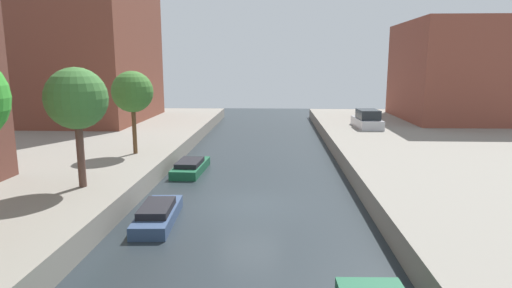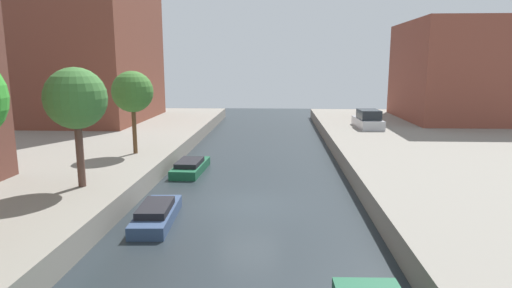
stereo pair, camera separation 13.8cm
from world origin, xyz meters
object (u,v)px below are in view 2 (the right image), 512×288
street_tree_2 (76,99)px  parked_car (368,120)px  low_block_right (460,71)px  moored_boat_left_2 (157,214)px  street_tree_3 (132,92)px  moored_boat_left_3 (191,167)px

street_tree_2 → parked_car: street_tree_2 is taller
low_block_right → moored_boat_left_2: low_block_right is taller
street_tree_2 → street_tree_3: (-0.00, 6.87, -0.15)m
street_tree_2 → parked_car: size_ratio=1.15×
street_tree_2 → moored_boat_left_3: bearing=63.3°
street_tree_2 → street_tree_3: size_ratio=1.05×
low_block_right → street_tree_2: (-25.06, -23.86, -0.79)m
street_tree_2 → street_tree_3: bearing=90.0°
parked_car → street_tree_2: bearing=-131.0°
moored_boat_left_2 → street_tree_2: bearing=158.8°
low_block_right → parked_car: bearing=-148.1°
street_tree_3 → moored_boat_left_2: size_ratio=1.20×
moored_boat_left_2 → moored_boat_left_3: moored_boat_left_2 is taller
moored_boat_left_2 → moored_boat_left_3: size_ratio=0.96×
street_tree_2 → moored_boat_left_2: 5.81m
moored_boat_left_3 → low_block_right: bearing=38.5°
street_tree_3 → low_block_right: bearing=34.1°
low_block_right → street_tree_3: size_ratio=2.52×
low_block_right → parked_car: (-9.42, -5.86, -3.88)m
low_block_right → street_tree_2: 34.61m
parked_car → moored_boat_left_2: parked_car is taller
low_block_right → moored_boat_left_3: size_ratio=2.91×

